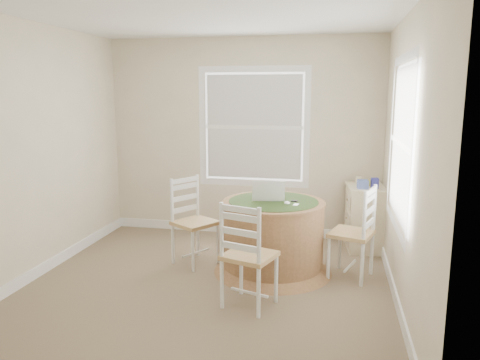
% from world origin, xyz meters
% --- Properties ---
extents(room, '(3.64, 3.64, 2.64)m').
position_xyz_m(room, '(0.17, 0.16, 1.30)').
color(room, '#806E51').
rests_on(room, ground).
extents(round_table, '(1.26, 1.26, 0.78)m').
position_xyz_m(round_table, '(0.59, 0.51, 0.42)').
color(round_table, '#9C6D45').
rests_on(round_table, ground).
extents(chair_left, '(0.56, 0.57, 0.95)m').
position_xyz_m(chair_left, '(-0.29, 0.57, 0.47)').
color(chair_left, white).
rests_on(chair_left, ground).
extents(chair_near, '(0.52, 0.51, 0.95)m').
position_xyz_m(chair_near, '(0.49, -0.35, 0.47)').
color(chair_near, white).
rests_on(chair_near, ground).
extents(chair_right, '(0.51, 0.52, 0.95)m').
position_xyz_m(chair_right, '(1.40, 0.51, 0.47)').
color(chair_right, white).
rests_on(chair_right, ground).
extents(laptop, '(0.38, 0.35, 0.24)m').
position_xyz_m(laptop, '(0.52, 0.55, 0.81)').
color(laptop, white).
rests_on(laptop, round_table).
extents(mouse, '(0.08, 0.11, 0.03)m').
position_xyz_m(mouse, '(0.74, 0.42, 0.78)').
color(mouse, white).
rests_on(mouse, round_table).
extents(phone, '(0.06, 0.10, 0.02)m').
position_xyz_m(phone, '(0.83, 0.38, 0.77)').
color(phone, '#B7BABF').
rests_on(phone, round_table).
extents(keys, '(0.07, 0.06, 0.02)m').
position_xyz_m(keys, '(0.81, 0.51, 0.78)').
color(keys, black).
rests_on(keys, round_table).
extents(corner_chest, '(0.50, 0.63, 0.79)m').
position_xyz_m(corner_chest, '(1.58, 1.47, 0.39)').
color(corner_chest, beige).
rests_on(corner_chest, ground).
extents(tissue_box, '(0.13, 0.13, 0.10)m').
position_xyz_m(tissue_box, '(1.53, 1.31, 0.84)').
color(tissue_box, '#556DC2').
rests_on(tissue_box, corner_chest).
extents(box_yellow, '(0.16, 0.11, 0.06)m').
position_xyz_m(box_yellow, '(1.62, 1.51, 0.82)').
color(box_yellow, '#D3CE4A').
rests_on(box_yellow, corner_chest).
extents(box_blue, '(0.09, 0.09, 0.12)m').
position_xyz_m(box_blue, '(1.67, 1.36, 0.85)').
color(box_blue, '#323297').
rests_on(box_blue, corner_chest).
extents(cup_cream, '(0.07, 0.07, 0.09)m').
position_xyz_m(cup_cream, '(1.50, 1.59, 0.83)').
color(cup_cream, beige).
rests_on(cup_cream, corner_chest).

